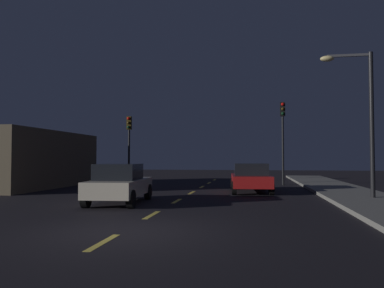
{
  "coord_description": "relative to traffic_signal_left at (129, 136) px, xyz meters",
  "views": [
    {
      "loc": [
        3.05,
        -8.65,
        1.73
      ],
      "look_at": [
        -0.74,
        14.89,
        2.62
      ],
      "focal_mm": 35.53,
      "sensor_mm": 36.0,
      "label": 1
    }
  ],
  "objects": [
    {
      "name": "sidewalk_curb_right",
      "position": [
        12.87,
        -9.36,
        -3.16
      ],
      "size": [
        3.0,
        40.0,
        0.15
      ],
      "primitive_type": "cube",
      "color": "gray",
      "rests_on": "ground_plane"
    },
    {
      "name": "car_adjacent_lane",
      "position": [
        3.37,
        -11.1,
        -2.48
      ],
      "size": [
        2.07,
        4.14,
        1.51
      ],
      "color": "beige",
      "rests_on": "ground_plane"
    },
    {
      "name": "lane_stripe_nearest",
      "position": [
        5.37,
        -17.56,
        -3.24
      ],
      "size": [
        0.16,
        1.6,
        0.01
      ],
      "primitive_type": "cube",
      "color": "#EACC4C",
      "rests_on": "ground_plane"
    },
    {
      "name": "lane_stripe_sixth",
      "position": [
        5.37,
        1.44,
        -3.24
      ],
      "size": [
        0.16,
        1.6,
        0.01
      ],
      "primitive_type": "cube",
      "color": "#EACC4C",
      "rests_on": "ground_plane"
    },
    {
      "name": "lane_stripe_fourth",
      "position": [
        5.37,
        -6.16,
        -3.24
      ],
      "size": [
        0.16,
        1.6,
        0.01
      ],
      "primitive_type": "cube",
      "color": "#EACC4C",
      "rests_on": "ground_plane"
    },
    {
      "name": "lane_stripe_fifth",
      "position": [
        5.37,
        -2.36,
        -3.24
      ],
      "size": [
        0.16,
        1.6,
        0.01
      ],
      "primitive_type": "cube",
      "color": "#EACC4C",
      "rests_on": "ground_plane"
    },
    {
      "name": "storefront_left",
      "position": [
        -4.78,
        -4.18,
        -1.59
      ],
      "size": [
        4.3,
        9.66,
        3.3
      ],
      "primitive_type": "cube",
      "color": "brown",
      "rests_on": "ground_plane"
    },
    {
      "name": "lane_stripe_second",
      "position": [
        5.37,
        -13.76,
        -3.24
      ],
      "size": [
        0.16,
        1.6,
        0.01
      ],
      "primitive_type": "cube",
      "color": "#EACC4C",
      "rests_on": "ground_plane"
    },
    {
      "name": "lane_stripe_seventh",
      "position": [
        5.37,
        5.24,
        -3.24
      ],
      "size": [
        0.16,
        1.6,
        0.01
      ],
      "primitive_type": "cube",
      "color": "#EACC4C",
      "rests_on": "ground_plane"
    },
    {
      "name": "traffic_signal_left",
      "position": [
        0.0,
        0.0,
        0.0
      ],
      "size": [
        0.32,
        0.38,
        4.6
      ],
      "color": "black",
      "rests_on": "ground_plane"
    },
    {
      "name": "street_lamp_right",
      "position": [
        12.8,
        -8.75,
        0.5
      ],
      "size": [
        2.07,
        0.36,
        6.05
      ],
      "color": "black",
      "rests_on": "ground_plane"
    },
    {
      "name": "ground_plane",
      "position": [
        5.37,
        -9.36,
        -3.24
      ],
      "size": [
        80.0,
        80.0,
        0.0
      ],
      "primitive_type": "plane",
      "color": "black"
    },
    {
      "name": "lane_stripe_third",
      "position": [
        5.37,
        -9.96,
        -3.24
      ],
      "size": [
        0.16,
        1.6,
        0.01
      ],
      "primitive_type": "cube",
      "color": "#EACC4C",
      "rests_on": "ground_plane"
    },
    {
      "name": "traffic_signal_right",
      "position": [
        10.32,
        0.0,
        0.48
      ],
      "size": [
        0.32,
        0.38,
        5.34
      ],
      "color": "black",
      "rests_on": "ground_plane"
    },
    {
      "name": "car_stopped_ahead",
      "position": [
        8.28,
        -5.42,
        -2.5
      ],
      "size": [
        2.23,
        4.43,
        1.46
      ],
      "color": "#B21919",
      "rests_on": "ground_plane"
    }
  ]
}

